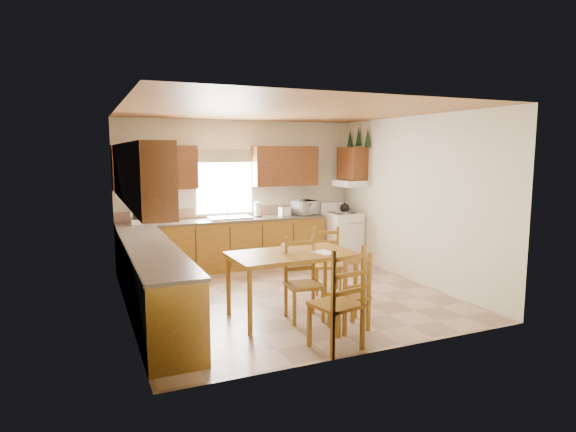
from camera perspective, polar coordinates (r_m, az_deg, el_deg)
name	(u,v)px	position (r m, az deg, el deg)	size (l,w,h in m)	color
floor	(287,295)	(7.26, -0.15, -9.39)	(4.50, 4.50, 0.00)	#9E826B
ceiling	(287,111)	(6.97, -0.16, 12.36)	(4.50, 4.50, 0.00)	#946133
wall_left	(124,213)	(6.45, -18.86, 0.31)	(4.50, 4.50, 0.00)	beige
wall_right	(413,199)	(8.14, 14.57, 1.92)	(4.50, 4.50, 0.00)	beige
wall_back	(240,193)	(9.09, -5.77, 2.70)	(4.50, 4.50, 0.00)	beige
wall_front	(373,228)	(5.02, 10.05, -1.38)	(4.50, 4.50, 0.00)	beige
lower_cab_back	(225,245)	(8.82, -7.42, -3.44)	(3.75, 0.60, 0.88)	brown
lower_cab_left	(153,283)	(6.50, -15.74, -7.68)	(0.60, 3.60, 0.88)	brown
counter_back	(225,220)	(8.75, -7.47, -0.49)	(3.75, 0.63, 0.04)	#4C4338
counter_left	(151,248)	(6.40, -15.89, -3.71)	(0.63, 3.60, 0.04)	#4C4338
backsplash	(221,212)	(9.01, -7.99, 0.45)	(3.75, 0.01, 0.18)	#986F5B
upper_cab_back_left	(155,168)	(8.55, -15.44, 5.55)	(1.41, 0.33, 0.75)	#5E3218
upper_cab_back_right	(285,166)	(9.20, -0.35, 5.95)	(1.25, 0.33, 0.75)	#5E3218
upper_cab_left	(137,174)	(6.27, -17.44, 4.81)	(0.33, 3.60, 0.75)	#5E3218
upper_cab_stove	(352,163)	(9.37, 7.62, 6.19)	(0.33, 0.62, 0.62)	#5E3218
range_hood	(350,183)	(9.36, 7.31, 3.86)	(0.44, 0.62, 0.12)	silver
window_frame	(224,183)	(8.96, -7.56, 3.89)	(1.13, 0.02, 1.18)	silver
window_pane	(224,183)	(8.95, -7.55, 3.88)	(1.05, 0.01, 1.10)	white
window_valance	(224,156)	(8.91, -7.56, 7.08)	(1.19, 0.01, 0.24)	#405830
sink_basin	(229,218)	(8.76, -7.00, -0.20)	(0.75, 0.45, 0.04)	silver
pine_decal_a	(368,138)	(9.17, 9.42, 9.12)	(0.22, 0.22, 0.36)	#143219
pine_decal_b	(359,136)	(9.44, 8.36, 9.34)	(0.22, 0.22, 0.36)	#143219
pine_decal_c	(350,139)	(9.71, 7.35, 9.08)	(0.22, 0.22, 0.36)	#143219
stove	(341,237)	(9.44, 6.34, -2.53)	(0.63, 0.65, 0.93)	silver
coffeemaker	(137,214)	(8.44, -17.48, 0.27)	(0.21, 0.25, 0.35)	silver
paper_towel	(257,210)	(8.94, -3.66, 0.77)	(0.12, 0.12, 0.28)	white
toaster	(285,211)	(9.09, -0.41, 0.55)	(0.21, 0.13, 0.17)	silver
microwave	(305,208)	(9.28, 2.06, 1.00)	(0.45, 0.32, 0.27)	silver
dining_table	(292,285)	(6.27, 0.42, -8.14)	(1.57, 0.90, 0.84)	brown
chair_near_left	(349,291)	(5.86, 7.27, -8.81)	(0.40, 0.38, 0.95)	brown
chair_near_right	(336,298)	(5.27, 5.72, -9.61)	(0.48, 0.45, 1.13)	brown
chair_far_left	(304,280)	(6.14, 1.92, -7.56)	(0.44, 0.41, 1.04)	brown
chair_far_right	(327,261)	(7.33, 4.70, -5.32)	(0.41, 0.39, 0.97)	brown
table_paper	(324,252)	(6.21, 4.32, -4.32)	(0.22, 0.30, 0.00)	white
table_card	(285,248)	(6.14, -0.38, -3.82)	(0.10, 0.02, 0.13)	white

